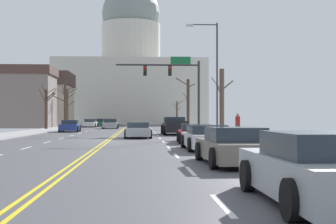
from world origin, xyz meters
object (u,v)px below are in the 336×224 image
signal_gantry (176,78)px  sedan_oncoming_00 (70,126)px  sedan_near_01 (138,130)px  sedan_near_05 (318,170)px  sedan_oncoming_03 (98,122)px  sedan_oncoming_02 (90,123)px  street_lamp_right (213,69)px  pedestrian_00 (238,123)px  sedan_near_04 (234,147)px  sedan_near_02 (195,134)px  sedan_oncoming_01 (110,124)px  pickup_truck_near_00 (175,126)px  bicycle_parked (224,131)px  sedan_near_03 (206,138)px

signal_gantry → sedan_oncoming_00: size_ratio=1.80×
sedan_near_01 → sedan_near_05: (3.29, -26.51, 0.06)m
sedan_oncoming_03 → sedan_oncoming_02: bearing=-91.5°
street_lamp_right → pedestrian_00: (1.28, -3.32, -4.31)m
sedan_near_04 → sedan_near_02: bearing=89.0°
sedan_oncoming_00 → pedestrian_00: (14.30, -15.16, 0.48)m
sedan_near_05 → sedan_near_04: bearing=90.7°
sedan_oncoming_00 → sedan_oncoming_01: bearing=76.6°
sedan_near_01 → sedan_oncoming_02: size_ratio=0.95×
signal_gantry → sedan_oncoming_03: 39.71m
pickup_truck_near_00 → sedan_near_05: size_ratio=1.20×
pedestrian_00 → bicycle_parked: bearing=163.8°
pickup_truck_near_00 → bicycle_parked: size_ratio=3.12×
sedan_near_05 → pedestrian_00: 26.42m
pickup_truck_near_00 → sedan_oncoming_01: bearing=107.7°
street_lamp_right → sedan_near_02: (-2.55, -9.44, -4.83)m
signal_gantry → sedan_oncoming_03: signal_gantry is taller
bicycle_parked → street_lamp_right: bearing=95.9°
pickup_truck_near_00 → bicycle_parked: bearing=-65.5°
sedan_near_04 → sedan_oncoming_03: bearing=98.6°
street_lamp_right → sedan_oncoming_01: street_lamp_right is taller
sedan_oncoming_02 → sedan_near_04: bearing=-79.5°
street_lamp_right → bicycle_parked: (0.32, -3.04, -4.88)m
bicycle_parked → sedan_oncoming_02: bearing=109.9°
sedan_near_03 → sedan_oncoming_00: (-10.27, 27.48, 0.02)m
sedan_oncoming_01 → street_lamp_right: bearing=-69.1°
street_lamp_right → sedan_oncoming_01: (-9.74, 25.56, -4.76)m
sedan_near_03 → sedan_near_05: 13.79m
sedan_oncoming_03 → bicycle_parked: bearing=-74.5°
street_lamp_right → sedan_near_05: (-2.69, -29.44, -4.77)m
pickup_truck_near_00 → sedan_near_04: 26.23m
pickup_truck_near_00 → sedan_near_01: bearing=-115.3°
pickup_truck_near_00 → pedestrian_00: pedestrian_00 is taller
sedan_near_04 → pedestrian_00: 19.53m
street_lamp_right → sedan_oncoming_02: size_ratio=1.94×
street_lamp_right → bicycle_parked: 5.76m
sedan_near_02 → sedan_oncoming_03: (-10.49, 54.50, 0.04)m
sedan_near_05 → bicycle_parked: 26.57m
sedan_near_04 → sedan_oncoming_00: (-10.24, 34.26, 0.01)m
signal_gantry → sedan_near_05: (-0.23, -36.50, -4.56)m
sedan_oncoming_01 → sedan_near_01: bearing=-82.5°
sedan_near_05 → sedan_oncoming_02: 64.87m
sedan_near_01 → sedan_oncoming_03: size_ratio=1.03×
signal_gantry → sedan_near_03: bearing=-90.7°
sedan_oncoming_02 → sedan_oncoming_00: bearing=-89.3°
pedestrian_00 → sedan_near_01: bearing=176.9°
sedan_near_02 → sedan_oncoming_01: 35.73m
sedan_near_04 → sedan_oncoming_01: 48.48m
street_lamp_right → sedan_oncoming_03: (-13.04, 45.06, -4.80)m
signal_gantry → sedan_oncoming_03: (-10.58, 38.00, -4.59)m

